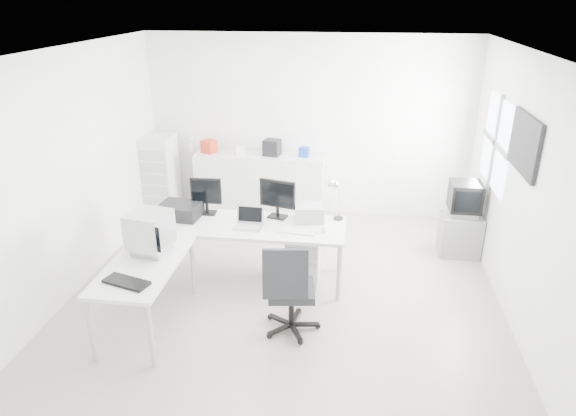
# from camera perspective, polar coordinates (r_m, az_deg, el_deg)

# --- Properties ---
(floor) EXTENTS (5.00, 5.00, 0.01)m
(floor) POSITION_cam_1_polar(r_m,az_deg,el_deg) (6.30, -0.25, -9.12)
(floor) COLOR beige
(floor) RESTS_ON ground
(ceiling) EXTENTS (5.00, 5.00, 0.01)m
(ceiling) POSITION_cam_1_polar(r_m,az_deg,el_deg) (5.37, -0.30, 17.13)
(ceiling) COLOR white
(ceiling) RESTS_ON back_wall
(back_wall) EXTENTS (5.00, 0.02, 2.80)m
(back_wall) POSITION_cam_1_polar(r_m,az_deg,el_deg) (8.06, 2.23, 8.96)
(back_wall) COLOR white
(back_wall) RESTS_ON floor
(left_wall) EXTENTS (0.02, 5.00, 2.80)m
(left_wall) POSITION_cam_1_polar(r_m,az_deg,el_deg) (6.50, -22.71, 3.72)
(left_wall) COLOR white
(left_wall) RESTS_ON floor
(right_wall) EXTENTS (0.02, 5.00, 2.80)m
(right_wall) POSITION_cam_1_polar(r_m,az_deg,el_deg) (5.90, 24.55, 1.56)
(right_wall) COLOR white
(right_wall) RESTS_ON floor
(window) EXTENTS (0.02, 1.20, 1.10)m
(window) POSITION_cam_1_polar(r_m,az_deg,el_deg) (6.94, 22.10, 6.69)
(window) COLOR white
(window) RESTS_ON right_wall
(wall_picture) EXTENTS (0.04, 0.90, 0.60)m
(wall_picture) POSITION_cam_1_polar(r_m,az_deg,el_deg) (5.84, 24.81, 6.50)
(wall_picture) COLOR black
(wall_picture) RESTS_ON right_wall
(main_desk) EXTENTS (2.40, 0.80, 0.75)m
(main_desk) POSITION_cam_1_polar(r_m,az_deg,el_deg) (6.39, -4.59, -4.84)
(main_desk) COLOR silver
(main_desk) RESTS_ON floor
(side_desk) EXTENTS (0.70, 1.40, 0.75)m
(side_desk) POSITION_cam_1_polar(r_m,az_deg,el_deg) (5.72, -15.40, -9.24)
(side_desk) COLOR silver
(side_desk) RESTS_ON floor
(drawer_pedestal) EXTENTS (0.40, 0.50, 0.60)m
(drawer_pedestal) POSITION_cam_1_polar(r_m,az_deg,el_deg) (6.36, 1.73, -5.64)
(drawer_pedestal) COLOR silver
(drawer_pedestal) RESTS_ON floor
(inkjet_printer) EXTENTS (0.53, 0.43, 0.18)m
(inkjet_printer) POSITION_cam_1_polar(r_m,az_deg,el_deg) (6.50, -11.88, -0.26)
(inkjet_printer) COLOR black
(inkjet_printer) RESTS_ON main_desk
(lcd_monitor_small) EXTENTS (0.39, 0.23, 0.49)m
(lcd_monitor_small) POSITION_cam_1_polar(r_m,az_deg,el_deg) (6.48, -9.06, 1.38)
(lcd_monitor_small) COLOR black
(lcd_monitor_small) RESTS_ON main_desk
(lcd_monitor_large) EXTENTS (0.49, 0.29, 0.48)m
(lcd_monitor_large) POSITION_cam_1_polar(r_m,az_deg,el_deg) (6.29, -1.18, 0.95)
(lcd_monitor_large) COLOR black
(lcd_monitor_large) RESTS_ON main_desk
(laptop) EXTENTS (0.33, 0.34, 0.21)m
(laptop) POSITION_cam_1_polar(r_m,az_deg,el_deg) (6.08, -4.47, -1.30)
(laptop) COLOR #B7B7BA
(laptop) RESTS_ON main_desk
(white_keyboard) EXTENTS (0.44, 0.18, 0.02)m
(white_keyboard) POSITION_cam_1_polar(r_m,az_deg,el_deg) (5.98, 1.10, -2.65)
(white_keyboard) COLOR silver
(white_keyboard) RESTS_ON main_desk
(white_mouse) EXTENTS (0.07, 0.07, 0.07)m
(white_mouse) POSITION_cam_1_polar(r_m,az_deg,el_deg) (5.99, 4.00, -2.40)
(white_mouse) COLOR silver
(white_mouse) RESTS_ON main_desk
(laser_printer) EXTENTS (0.39, 0.34, 0.20)m
(laser_printer) POSITION_cam_1_polar(r_m,az_deg,el_deg) (6.27, 2.41, -0.52)
(laser_printer) COLOR #A0A0A0
(laser_printer) RESTS_ON main_desk
(desk_lamp) EXTENTS (0.20, 0.20, 0.53)m
(desk_lamp) POSITION_cam_1_polar(r_m,az_deg,el_deg) (6.26, 5.69, 1.00)
(desk_lamp) COLOR silver
(desk_lamp) RESTS_ON main_desk
(crt_monitor) EXTENTS (0.47, 0.47, 0.46)m
(crt_monitor) POSITION_cam_1_polar(r_m,az_deg,el_deg) (5.64, -15.09, -2.69)
(crt_monitor) COLOR #B7B7BA
(crt_monitor) RESTS_ON side_desk
(black_keyboard) EXTENTS (0.49, 0.31, 0.03)m
(black_keyboard) POSITION_cam_1_polar(r_m,az_deg,el_deg) (5.22, -17.50, -7.86)
(black_keyboard) COLOR black
(black_keyboard) RESTS_ON side_desk
(office_chair) EXTENTS (0.69, 0.69, 1.06)m
(office_chair) POSITION_cam_1_polar(r_m,az_deg,el_deg) (5.37, 0.38, -8.64)
(office_chair) COLOR #26292B
(office_chair) RESTS_ON floor
(tv_cabinet) EXTENTS (0.53, 0.43, 0.58)m
(tv_cabinet) POSITION_cam_1_polar(r_m,az_deg,el_deg) (7.38, 18.54, -2.79)
(tv_cabinet) COLOR gray
(tv_cabinet) RESTS_ON floor
(crt_tv) EXTENTS (0.50, 0.48, 0.45)m
(crt_tv) POSITION_cam_1_polar(r_m,az_deg,el_deg) (7.18, 19.05, 0.91)
(crt_tv) COLOR black
(crt_tv) RESTS_ON tv_cabinet
(sideboard) EXTENTS (2.01, 0.50, 1.01)m
(sideboard) POSITION_cam_1_polar(r_m,az_deg,el_deg) (8.18, -3.12, 2.57)
(sideboard) COLOR silver
(sideboard) RESTS_ON floor
(clutter_box_a) EXTENTS (0.25, 0.24, 0.20)m
(clutter_box_a) POSITION_cam_1_polar(r_m,az_deg,el_deg) (8.17, -8.77, 6.78)
(clutter_box_a) COLOR red
(clutter_box_a) RESTS_ON sideboard
(clutter_box_b) EXTENTS (0.16, 0.15, 0.14)m
(clutter_box_b) POSITION_cam_1_polar(r_m,az_deg,el_deg) (8.06, -5.32, 6.47)
(clutter_box_b) COLOR silver
(clutter_box_b) RESTS_ON sideboard
(clutter_box_c) EXTENTS (0.28, 0.26, 0.24)m
(clutter_box_c) POSITION_cam_1_polar(r_m,az_deg,el_deg) (7.95, -1.79, 6.73)
(clutter_box_c) COLOR black
(clutter_box_c) RESTS_ON sideboard
(clutter_box_d) EXTENTS (0.17, 0.16, 0.15)m
(clutter_box_d) POSITION_cam_1_polar(r_m,az_deg,el_deg) (7.90, 1.82, 6.26)
(clutter_box_d) COLOR #1744A3
(clutter_box_d) RESTS_ON sideboard
(clutter_bottle) EXTENTS (0.07, 0.07, 0.22)m
(clutter_bottle) POSITION_cam_1_polar(r_m,az_deg,el_deg) (8.30, -10.70, 6.95)
(clutter_bottle) COLOR silver
(clutter_bottle) RESTS_ON sideboard
(filing_cabinet) EXTENTS (0.46, 0.54, 1.30)m
(filing_cabinet) POSITION_cam_1_polar(r_m,az_deg,el_deg) (8.37, -13.93, 3.47)
(filing_cabinet) COLOR silver
(filing_cabinet) RESTS_ON floor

